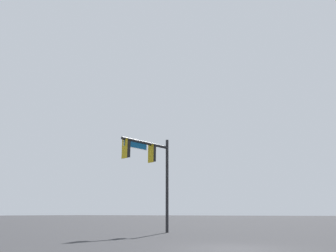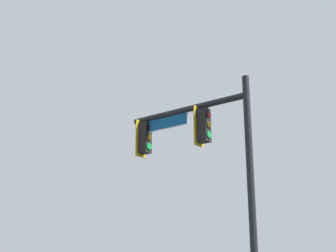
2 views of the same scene
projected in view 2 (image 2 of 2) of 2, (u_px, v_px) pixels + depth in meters
signal_pole_near at (200, 144)px, 14.70m from camera, size 4.49×1.24×6.70m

